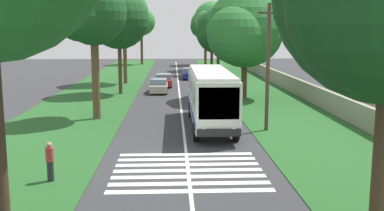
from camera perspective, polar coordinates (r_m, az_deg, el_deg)
The scene contains 20 objects.
ground at distance 22.17m, azimuth -0.63°, elevation -7.06°, with size 160.00×160.00×0.00m, color #333335.
grass_verge_left at distance 37.55m, azimuth -13.99°, elevation -0.44°, with size 120.00×8.00×0.04m, color #235623.
grass_verge_right at distance 37.84m, azimuth 11.13°, elevation -0.27°, with size 120.00×8.00×0.04m, color #235623.
centre_line at distance 36.79m, azimuth -1.38°, elevation -0.39°, with size 110.00×0.16×0.01m, color silver.
coach_bus at distance 29.61m, azimuth 2.35°, elevation 1.39°, with size 11.16×2.62×3.73m.
zebra_crossing at distance 20.80m, azimuth -0.50°, elevation -8.18°, with size 5.85×6.80×0.01m.
trailing_car_0 at distance 46.26m, azimuth -4.21°, elevation 2.45°, with size 4.30×1.78×1.43m.
trailing_car_1 at distance 51.40m, azimuth -3.56°, elevation 3.17°, with size 4.30×1.78×1.43m.
trailing_car_2 at distance 59.27m, azimuth -0.31°, elevation 4.03°, with size 4.30×1.78×1.43m.
roadside_tree_left_0 at distance 45.23m, azimuth -9.44°, elevation 10.50°, with size 6.67×5.79×10.21m.
roadside_tree_left_1 at distance 84.84m, azimuth -6.49°, elevation 10.38°, with size 6.06×5.12×10.40m.
roadside_tree_left_2 at distance 32.62m, azimuth -12.61°, elevation 11.13°, with size 5.81×4.70×9.85m.
roadside_tree_left_3 at distance 54.31m, azimuth -8.78°, elevation 11.24°, with size 6.75×5.84×11.11m.
roadside_tree_right_0 at distance 65.07m, azimuth 3.24°, elevation 9.21°, with size 7.73×6.47×9.39m.
roadside_tree_right_1 at distance 72.34m, azimuth 2.41°, elevation 10.67°, with size 7.12×5.65×10.79m.
roadside_tree_right_3 at distance 42.15m, azimuth 6.39°, elevation 9.30°, with size 9.07×7.23×9.99m.
roadside_tree_right_4 at distance 83.08m, azimuth 1.60°, elevation 10.07°, with size 7.00×5.52×10.02m.
utility_pole at distance 28.54m, azimuth 9.57°, elevation 4.99°, with size 0.24×1.40×7.92m.
roadside_wall at distance 43.38m, azimuth 14.00°, elevation 1.93°, with size 70.00×0.40×1.56m, color gray.
pedestrian at distance 19.94m, azimuth -17.51°, elevation -6.71°, with size 0.34×0.34×1.69m.
Camera 1 is at (-21.24, 0.67, 6.32)m, focal length 42.22 mm.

